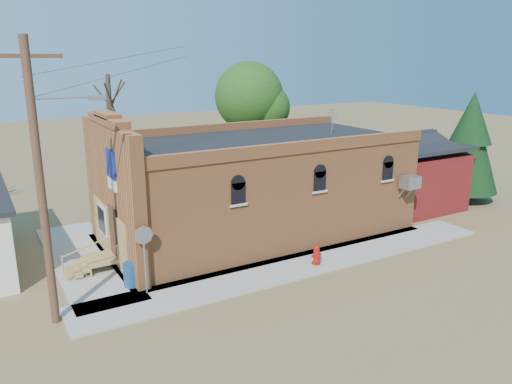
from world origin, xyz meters
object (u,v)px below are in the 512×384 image
fire_hydrant (316,255)px  trash_barrel (131,274)px  utility_pole (42,180)px  brick_bar (252,187)px  stop_sign (144,242)px

fire_hydrant → trash_barrel: size_ratio=0.92×
utility_pole → brick_bar: bearing=23.7°
utility_pole → trash_barrel: 5.25m
trash_barrel → utility_pole: bearing=-156.6°
brick_bar → utility_pole: (-9.79, -4.29, 2.43)m
fire_hydrant → trash_barrel: trash_barrel is taller
brick_bar → fire_hydrant: brick_bar is taller
stop_sign → trash_barrel: bearing=131.1°
fire_hydrant → stop_sign: 7.16m
utility_pole → trash_barrel: bearing=23.4°
utility_pole → fire_hydrant: 10.93m
brick_bar → fire_hydrant: bearing=-87.0°
stop_sign → trash_barrel: 1.79m
utility_pole → trash_barrel: size_ratio=9.91×
utility_pole → stop_sign: 4.15m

